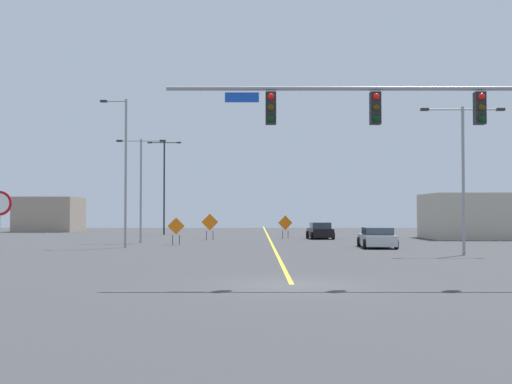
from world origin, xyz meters
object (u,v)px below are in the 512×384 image
street_lamp_mid_right (167,180)px  car_black_far (323,231)px  street_lamp_mid_left (466,165)px  construction_sign_right_lane (288,224)px  construction_sign_median_near (213,223)px  construction_sign_right_shoulder (179,227)px  street_lamp_far_right (127,167)px  car_silver_distant (380,238)px  traffic_signal_assembly (436,122)px  stop_sign (3,220)px  street_lamp_near_right (144,181)px

street_lamp_mid_right → car_black_far: (14.90, -9.85, -4.88)m
street_lamp_mid_left → construction_sign_right_lane: street_lamp_mid_left is taller
construction_sign_median_near → construction_sign_right_shoulder: size_ratio=1.13×
street_lamp_mid_right → construction_sign_right_shoulder: bearing=-79.5°
street_lamp_far_right → construction_sign_median_near: (4.77, 11.77, -3.90)m
street_lamp_mid_left → car_silver_distant: street_lamp_mid_left is taller
construction_sign_median_near → construction_sign_right_lane: bearing=27.3°
street_lamp_mid_left → car_silver_distant: (-3.33, 7.19, -4.21)m
construction_sign_median_near → car_black_far: 9.63m
construction_sign_right_lane → car_silver_distant: bearing=-70.8°
construction_sign_right_lane → traffic_signal_assembly: bearing=-85.1°
stop_sign → street_lamp_far_right: 22.58m
stop_sign → street_lamp_far_right: (-0.75, 22.34, 3.19)m
street_lamp_near_right → construction_sign_right_shoulder: size_ratio=4.05×
street_lamp_near_right → street_lamp_mid_left: bearing=-34.7°
stop_sign → car_silver_distant: bearing=54.7°
construction_sign_right_shoulder → car_black_far: size_ratio=0.46×
construction_sign_right_lane → car_silver_distant: construction_sign_right_lane is taller
car_black_far → street_lamp_mid_right: bearing=146.5°
street_lamp_far_right → car_silver_distant: (16.49, -0.10, -4.65)m
street_lamp_mid_right → construction_sign_right_lane: (11.95, -8.53, -4.27)m
street_lamp_mid_left → traffic_signal_assembly: bearing=-111.3°
traffic_signal_assembly → street_lamp_far_right: 25.73m
street_lamp_mid_left → construction_sign_right_shoulder: 20.39m
street_lamp_far_right → street_lamp_near_right: (-0.05, 6.47, -0.61)m
traffic_signal_assembly → street_lamp_mid_left: bearing=68.7°
car_silver_distant → street_lamp_near_right: bearing=158.3°
street_lamp_far_right → car_black_far: bearing=44.2°
construction_sign_right_shoulder → car_silver_distant: size_ratio=0.42×
street_lamp_near_right → construction_sign_right_shoulder: (3.02, -2.87, -3.45)m
street_lamp_mid_left → construction_sign_median_near: 24.53m
street_lamp_near_right → construction_sign_median_near: (4.82, 5.30, -3.29)m
street_lamp_mid_right → construction_sign_right_lane: bearing=-35.5°
street_lamp_near_right → construction_sign_right_lane: (11.26, 8.62, -3.41)m
street_lamp_mid_left → street_lamp_near_right: 24.17m
street_lamp_mid_right → construction_sign_median_near: (5.51, -11.85, -4.16)m
traffic_signal_assembly → car_silver_distant: size_ratio=2.94×
street_lamp_near_right → car_black_far: street_lamp_near_right is taller
construction_sign_right_lane → construction_sign_median_near: bearing=-152.7°
traffic_signal_assembly → car_silver_distant: (2.17, 21.28, -4.60)m
street_lamp_far_right → street_lamp_mid_right: (-0.74, 23.62, 0.25)m
street_lamp_far_right → construction_sign_median_near: 13.28m
street_lamp_mid_left → construction_sign_right_shoulder: bearing=147.1°
street_lamp_mid_left → stop_sign: bearing=-141.7°
construction_sign_right_shoulder → stop_sign: bearing=-94.9°
street_lamp_mid_right → construction_sign_median_near: bearing=-65.1°
traffic_signal_assembly → street_lamp_mid_right: (-15.06, 45.00, 0.30)m
street_lamp_mid_left → construction_sign_right_shoulder: (-16.86, 10.89, -3.62)m
stop_sign → street_lamp_mid_right: 46.12m
street_lamp_far_right → construction_sign_median_near: street_lamp_far_right is taller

